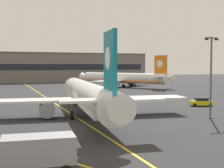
# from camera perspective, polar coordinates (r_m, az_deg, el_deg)

# --- Properties ---
(ground_plane) EXTENTS (400.00, 400.00, 0.00)m
(ground_plane) POSITION_cam_1_polar(r_m,az_deg,el_deg) (40.20, -1.47, -8.12)
(ground_plane) COLOR #2D2D30
(taxiway_centreline) EXTENTS (6.10, 179.92, 0.01)m
(taxiway_centreline) POSITION_cam_1_polar(r_m,az_deg,el_deg) (68.81, -10.16, -3.38)
(taxiway_centreline) COLOR yellow
(taxiway_centreline) RESTS_ON ground
(airliner_foreground) EXTENTS (32.36, 41.42, 11.65)m
(airliner_foreground) POSITION_cam_1_polar(r_m,az_deg,el_deg) (49.62, -4.38, -2.01)
(airliner_foreground) COLOR white
(airliner_foreground) RESTS_ON ground
(airliner_background) EXTENTS (29.14, 36.18, 11.39)m
(airliner_background) POSITION_cam_1_polar(r_m,az_deg,el_deg) (117.27, 2.04, 1.03)
(airliner_background) COLOR white
(airliner_background) RESTS_ON ground
(apron_lamp_post) EXTENTS (2.24, 0.90, 12.25)m
(apron_lamp_post) POSITION_cam_1_polar(r_m,az_deg,el_deg) (50.49, 17.20, 1.41)
(apron_lamp_post) COLOR #515156
(apron_lamp_post) RESTS_ON ground
(service_car_fourth) EXTENTS (4.55, 3.06, 1.79)m
(service_car_fourth) POSITION_cam_1_polar(r_m,az_deg,el_deg) (65.44, 15.59, -3.12)
(service_car_fourth) COLOR yellow
(service_car_fourth) RESTS_ON ground
(service_truck_catering_grey) EXTENTS (7.82, 3.37, 2.90)m
(service_truck_catering_grey) POSITION_cam_1_polar(r_m,az_deg,el_deg) (24.29, -15.13, -12.29)
(service_truck_catering_grey) COLOR #2D2D33
(service_truck_catering_grey) RESTS_ON ground
(safety_cone_by_nose_gear) EXTENTS (0.44, 0.44, 0.55)m
(safety_cone_by_nose_gear) POSITION_cam_1_polar(r_m,az_deg,el_deg) (65.08, -7.18, -3.52)
(safety_cone_by_nose_gear) COLOR orange
(safety_cone_by_nose_gear) RESTS_ON ground
(terminal_building) EXTENTS (135.25, 12.40, 14.12)m
(terminal_building) POSITION_cam_1_polar(r_m,az_deg,el_deg) (155.53, -17.79, 2.83)
(terminal_building) COLOR slate
(terminal_building) RESTS_ON ground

